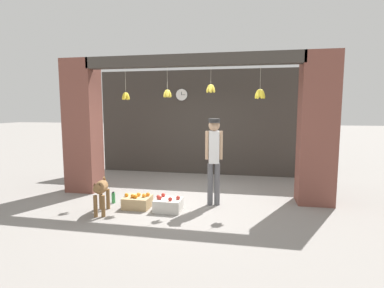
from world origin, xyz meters
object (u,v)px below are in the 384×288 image
Objects in this scene: dog at (101,190)px; fruit_crate_oranges at (138,202)px; fruit_crate_apples at (168,204)px; wall_clock at (182,95)px; shopkeeper at (214,154)px; water_bottle at (113,198)px.

dog is 1.59× the size of fruit_crate_oranges.
dog is at bearing -141.00° from fruit_crate_oranges.
wall_clock is (-0.48, 3.28, 2.20)m from fruit_crate_apples.
fruit_crate_oranges is at bearing 7.25° from shopkeeper.
wall_clock is at bearing 87.16° from fruit_crate_oranges.
shopkeeper is at bearing 32.28° from fruit_crate_apples.
shopkeeper reaches higher than water_bottle.
water_bottle is (-2.03, -0.28, -0.93)m from shopkeeper.
dog reaches higher than fruit_crate_apples.
dog is 2.24m from shopkeeper.
water_bottle is (-1.23, 0.23, -0.01)m from fruit_crate_apples.
water_bottle is (-0.59, 0.17, -0.01)m from fruit_crate_oranges.
shopkeeper is at bearing 7.77° from water_bottle.
water_bottle is at bearing 170.27° from dog.
wall_clock is at bearing 98.25° from fruit_crate_apples.
fruit_crate_oranges is (-1.44, -0.45, -0.92)m from shopkeeper.
fruit_crate_apples is 1.41× the size of wall_clock.
water_bottle is at bearing -103.81° from wall_clock.
wall_clock reaches higher than fruit_crate_oranges.
dog reaches higher than water_bottle.
shopkeeper is at bearing -65.19° from wall_clock.
fruit_crate_oranges is at bearing 113.84° from dog.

